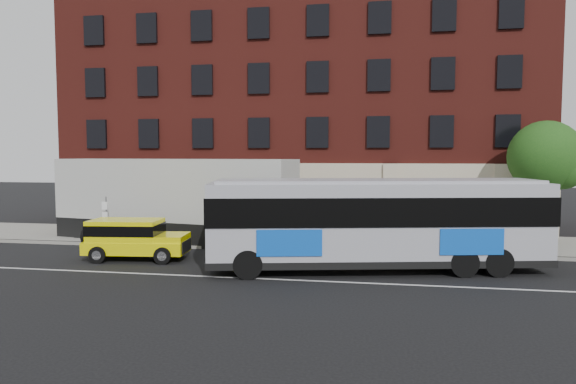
% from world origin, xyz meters
% --- Properties ---
extents(ground, '(120.00, 120.00, 0.00)m').
position_xyz_m(ground, '(0.00, 0.00, 0.00)').
color(ground, black).
rests_on(ground, ground).
extents(sidewalk, '(60.00, 6.00, 0.15)m').
position_xyz_m(sidewalk, '(0.00, 9.00, 0.07)').
color(sidewalk, gray).
rests_on(sidewalk, ground).
extents(kerb, '(60.00, 0.25, 0.15)m').
position_xyz_m(kerb, '(0.00, 6.00, 0.07)').
color(kerb, gray).
rests_on(kerb, ground).
extents(lane_line, '(60.00, 0.12, 0.01)m').
position_xyz_m(lane_line, '(0.00, 0.50, 0.01)').
color(lane_line, silver).
rests_on(lane_line, ground).
extents(building, '(30.00, 12.10, 15.00)m').
position_xyz_m(building, '(-0.01, 16.92, 7.58)').
color(building, '#5E1C16').
rests_on(building, sidewalk).
extents(sign_pole, '(0.30, 0.20, 2.50)m').
position_xyz_m(sign_pole, '(-8.50, 6.15, 1.45)').
color(sign_pole, slate).
rests_on(sign_pole, ground).
extents(street_tree, '(3.60, 3.60, 6.20)m').
position_xyz_m(street_tree, '(13.54, 9.48, 4.41)').
color(street_tree, '#39291C').
rests_on(street_tree, sidewalk).
extents(city_bus, '(13.67, 5.58, 3.66)m').
position_xyz_m(city_bus, '(5.20, 2.65, 2.02)').
color(city_bus, '#A2A2AC').
rests_on(city_bus, ground).
extents(yellow_suv, '(4.76, 2.42, 1.78)m').
position_xyz_m(yellow_suv, '(-5.46, 3.00, 1.02)').
color(yellow_suv, '#F9F106').
rests_on(yellow_suv, ground).
extents(shipping_container, '(13.53, 4.96, 4.42)m').
position_xyz_m(shipping_container, '(-5.44, 7.60, 2.19)').
color(shipping_container, black).
rests_on(shipping_container, ground).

